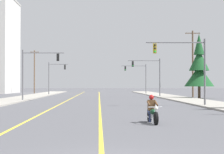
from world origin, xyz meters
name	(u,v)px	position (x,y,z in m)	size (l,w,h in m)	color
lane_stripe_center	(99,99)	(-0.07, 45.00, 0.00)	(0.16, 100.00, 0.01)	yellow
lane_stripe_left	(71,99)	(-4.06, 45.00, 0.00)	(0.16, 100.00, 0.01)	yellow
sidewalk_kerb_right	(185,99)	(11.05, 40.00, 0.07)	(4.40, 110.00, 0.14)	#9E998E
sidewalk_kerb_left	(14,100)	(-11.05, 40.00, 0.07)	(4.40, 110.00, 0.14)	#9E998E
motorcycle_with_rider	(152,112)	(2.60, 10.48, 0.59)	(0.70, 2.19, 1.46)	black
traffic_signal_near_right	(187,61)	(7.98, 25.54, 4.13)	(5.48, 0.37, 6.20)	slate
traffic_signal_near_left	(35,67)	(-7.93, 37.49, 4.11)	(5.11, 0.37, 6.20)	slate
traffic_signal_mid_right	(151,71)	(8.20, 52.05, 4.12)	(5.26, 0.42, 6.20)	slate
traffic_signal_mid_left	(54,74)	(-8.63, 63.46, 4.02)	(3.65, 0.37, 6.20)	slate
traffic_signal_far_right	(139,74)	(8.12, 69.17, 4.11)	(5.14, 0.53, 6.20)	slate
utility_pole_right_far	(193,62)	(14.61, 50.17, 5.47)	(2.40, 0.26, 10.46)	brown
utility_pole_left_far	(34,71)	(-14.58, 76.67, 5.03)	(1.96, 0.26, 9.67)	brown
conifer_tree_right_verge_far	(199,69)	(14.16, 44.69, 4.25)	(4.21, 4.21, 9.27)	#4C3828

